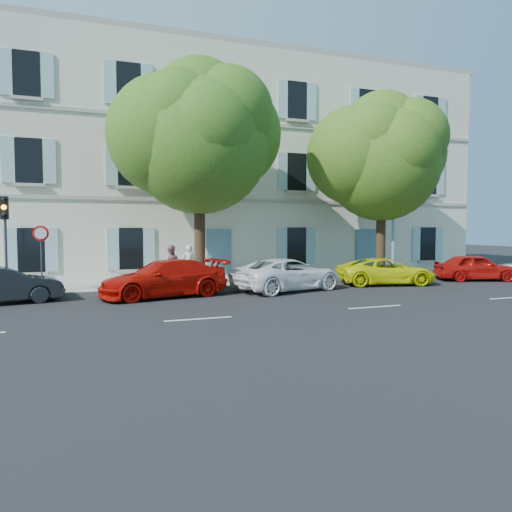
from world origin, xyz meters
name	(u,v)px	position (x,y,z in m)	size (l,w,h in m)	color
ground	(318,292)	(0.00, 0.00, 0.00)	(90.00, 90.00, 0.00)	black
sidewalk	(275,279)	(0.00, 4.45, 0.07)	(36.00, 4.50, 0.15)	#A09E96
kerb	(294,284)	(0.00, 2.28, 0.08)	(36.00, 0.16, 0.16)	#9E998E
building	(237,170)	(0.00, 10.20, 6.00)	(28.00, 7.00, 12.00)	beige
car_dark_sedan	(2,285)	(-11.63, 1.19, 0.65)	(1.37, 3.93, 1.30)	black
car_red_coupe	(164,279)	(-6.11, 0.81, 0.70)	(1.97, 4.85, 1.41)	#B10C05
car_white_coupe	(288,275)	(-0.97, 0.86, 0.67)	(2.23, 4.83, 1.34)	white
car_yellow_supercar	(386,271)	(4.11, 1.18, 0.61)	(2.04, 4.42, 1.23)	#DADF09
car_red_hatchback	(475,267)	(9.26, 1.07, 0.66)	(1.55, 3.85, 1.31)	#AB0E0A
tree_left	(199,144)	(-4.06, 3.33, 6.23)	(6.09, 6.09, 9.44)	#3A2819
tree_right	(382,163)	(5.00, 2.90, 5.76)	(5.68, 5.68, 8.75)	#3A2819
traffic_light	(5,224)	(-11.62, 2.56, 2.77)	(0.29, 0.41, 3.62)	#383A3D
road_sign	(41,244)	(-10.42, 2.61, 1.99)	(0.59, 0.11, 2.55)	#383A3D
street_lamp	(396,185)	(5.55, 2.48, 4.69)	(0.32, 1.71, 8.01)	#7293BF
pedestrian_a	(189,264)	(-4.41, 3.98, 0.99)	(0.61, 0.40, 1.68)	silver
pedestrian_b	(171,265)	(-5.34, 3.40, 1.01)	(0.83, 0.65, 1.71)	#A96C74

